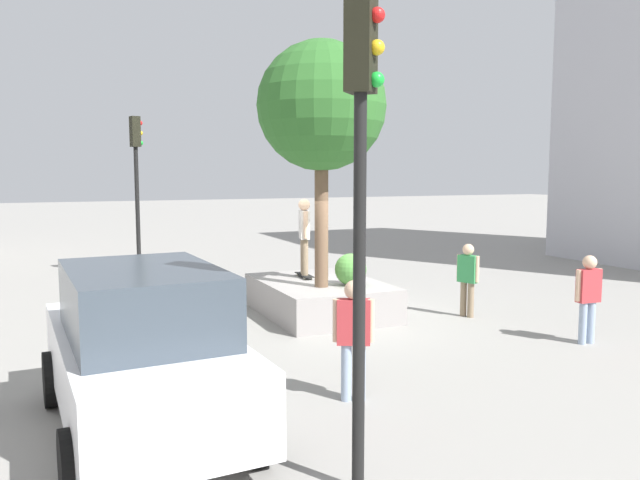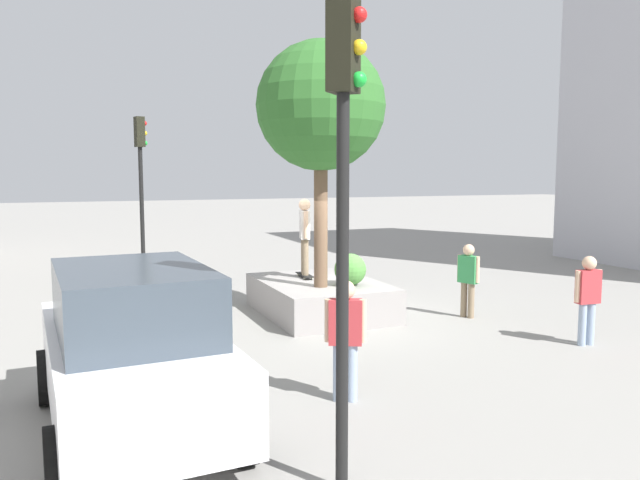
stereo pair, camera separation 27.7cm
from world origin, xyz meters
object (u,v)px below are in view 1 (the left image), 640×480
object	(u,v)px
traffic_light_corner	(137,169)
passerby_with_bag	(468,275)
skateboard	(304,275)
traffic_light_median	(361,163)
skateboarder	(304,231)
police_car	(142,350)
planter_ledge	(320,297)
bystander_watching	(588,293)
pedestrian_crossing	(353,332)
plaza_tree	(321,107)

from	to	relation	value
traffic_light_corner	passerby_with_bag	world-z (taller)	traffic_light_corner
skateboard	traffic_light_median	world-z (taller)	traffic_light_median
skateboarder	police_car	world-z (taller)	skateboarder
planter_ledge	skateboarder	xyz separation A→B (m)	(0.56, 0.14, 1.41)
skateboarder	passerby_with_bag	bearing A→B (deg)	-125.36
skateboard	passerby_with_bag	distance (m)	3.57
police_car	bystander_watching	xyz separation A→B (m)	(0.80, -7.85, -0.09)
skateboard	bystander_watching	bearing A→B (deg)	-142.45
traffic_light_median	skateboard	bearing A→B (deg)	-18.44
planter_ledge	bystander_watching	distance (m)	5.39
pedestrian_crossing	passerby_with_bag	size ratio (longest dim) A/B	1.05
police_car	passerby_with_bag	world-z (taller)	police_car
skateboard	plaza_tree	bearing A→B (deg)	175.18
planter_ledge	plaza_tree	bearing A→B (deg)	158.90
traffic_light_median	pedestrian_crossing	size ratio (longest dim) A/B	2.81
skateboarder	bystander_watching	xyz separation A→B (m)	(-4.66, -3.58, -0.85)
plaza_tree	traffic_light_median	world-z (taller)	plaza_tree
bystander_watching	skateboard	bearing A→B (deg)	37.55
plaza_tree	police_car	xyz separation A→B (m)	(-4.29, 4.16, -3.36)
plaza_tree	traffic_light_corner	xyz separation A→B (m)	(6.74, 2.77, -1.21)
police_car	traffic_light_corner	world-z (taller)	traffic_light_corner
police_car	pedestrian_crossing	xyz separation A→B (m)	(-0.03, -2.73, -0.06)
skateboarder	planter_ledge	bearing A→B (deg)	-166.22
planter_ledge	bystander_watching	world-z (taller)	bystander_watching
passerby_with_bag	skateboard	bearing A→B (deg)	54.64
skateboarder	police_car	bearing A→B (deg)	142.06
traffic_light_corner	plaza_tree	bearing A→B (deg)	-157.63
plaza_tree	traffic_light_median	distance (m)	7.01
bystander_watching	planter_ledge	bearing A→B (deg)	40.05
traffic_light_corner	passerby_with_bag	xyz separation A→B (m)	(-7.63, -5.79, -2.26)
skateboarder	bystander_watching	bearing A→B (deg)	-142.45
skateboarder	passerby_with_bag	size ratio (longest dim) A/B	1.08
skateboard	bystander_watching	size ratio (longest dim) A/B	0.51
traffic_light_median	passerby_with_bag	xyz separation A→B (m)	(5.56, -5.46, -2.24)
traffic_light_median	passerby_with_bag	distance (m)	8.11
plaza_tree	bystander_watching	xyz separation A→B (m)	(-3.49, -3.68, -3.44)
police_car	traffic_light_corner	bearing A→B (deg)	-7.18
skateboarder	traffic_light_corner	world-z (taller)	traffic_light_corner
planter_ledge	police_car	world-z (taller)	police_car
planter_ledge	plaza_tree	world-z (taller)	plaza_tree
skateboarder	police_car	distance (m)	6.98
police_car	pedestrian_crossing	distance (m)	2.73
skateboard	bystander_watching	distance (m)	5.88
police_car	skateboarder	bearing A→B (deg)	-37.94
traffic_light_corner	bystander_watching	size ratio (longest dim) A/B	2.90
skateboard	pedestrian_crossing	world-z (taller)	pedestrian_crossing
planter_ledge	pedestrian_crossing	xyz separation A→B (m)	(-4.93, 1.67, 0.59)
skateboard	police_car	world-z (taller)	police_car
traffic_light_corner	traffic_light_median	size ratio (longest dim) A/B	1.01
skateboard	traffic_light_median	distance (m)	8.39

